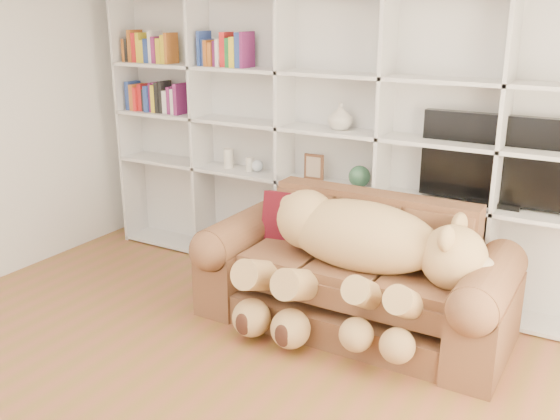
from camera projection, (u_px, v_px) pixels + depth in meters
The scene contains 12 objects.
wall_back at pixel (343, 121), 5.17m from camera, with size 5.00×0.02×2.70m, color white.
bookshelf at pixel (310, 126), 5.18m from camera, with size 4.43×0.35×2.40m.
sofa at pixel (355, 280), 4.55m from camera, with size 2.22×0.96×0.93m.
teddy_bear at pixel (356, 253), 4.26m from camera, with size 1.65×0.91×0.96m.
throw_pillow at pixel (289, 218), 4.88m from camera, with size 0.40×0.13×0.40m, color maroon.
tv at pixel (500, 162), 4.47m from camera, with size 1.13×0.18×0.66m.
picture_frame at pixel (314, 167), 5.20m from camera, with size 0.17×0.03×0.21m, color #54301C.
green_vase at pixel (359, 177), 5.01m from camera, with size 0.18×0.18×0.18m, color #316042.
figurine_tall at pixel (229, 158), 5.62m from camera, with size 0.09×0.09×0.18m, color silver.
figurine_short at pixel (250, 164), 5.52m from camera, with size 0.07×0.07×0.12m, color silver.
snow_globe at pixel (257, 166), 5.48m from camera, with size 0.10×0.10×0.10m, color silver.
shelf_vase at pixel (340, 117), 4.95m from camera, with size 0.20×0.20×0.21m, color beige.
Camera 1 is at (2.14, -2.20, 2.23)m, focal length 40.00 mm.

